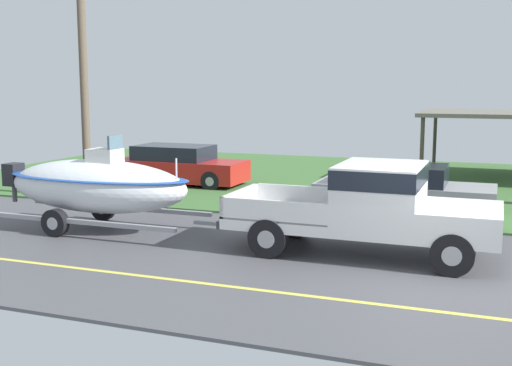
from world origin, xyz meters
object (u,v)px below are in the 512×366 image
at_px(pickup_truck_towing, 378,205).
at_px(parked_sedan_near, 402,191).
at_px(utility_pole, 83,67).
at_px(parked_sedan_far, 178,166).
at_px(boat_on_trailer, 97,185).

height_order(pickup_truck_towing, parked_sedan_near, pickup_truck_towing).
xyz_separation_m(parked_sedan_near, utility_pole, (-9.30, -0.80, 3.29)).
xyz_separation_m(pickup_truck_towing, parked_sedan_near, (-0.12, 4.19, -0.38)).
relative_size(parked_sedan_near, parked_sedan_far, 1.00).
xyz_separation_m(pickup_truck_towing, parked_sedan_far, (-8.18, 6.91, -0.38)).
distance_m(pickup_truck_towing, boat_on_trailer, 6.74).
xyz_separation_m(boat_on_trailer, parked_sedan_near, (6.62, 4.19, -0.40)).
bearing_deg(pickup_truck_towing, utility_pole, 160.18).
bearing_deg(boat_on_trailer, pickup_truck_towing, 0.00).
distance_m(boat_on_trailer, parked_sedan_far, 7.07).
xyz_separation_m(pickup_truck_towing, boat_on_trailer, (-6.74, -0.00, 0.03)).
bearing_deg(parked_sedan_near, utility_pole, -175.11).
relative_size(pickup_truck_towing, utility_pole, 0.74).
relative_size(boat_on_trailer, parked_sedan_near, 1.34).
bearing_deg(parked_sedan_far, pickup_truck_towing, -40.22).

